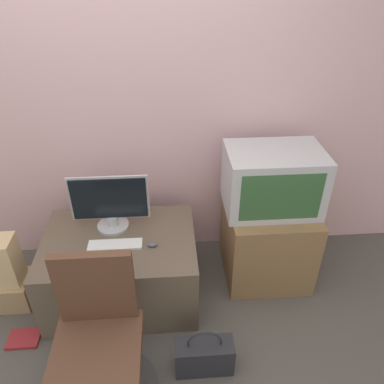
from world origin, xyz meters
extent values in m
cube|color=beige|center=(0.00, 1.32, 1.30)|extent=(4.40, 0.05, 2.60)
cube|color=brown|center=(-0.07, 0.77, 0.26)|extent=(1.01, 0.73, 0.52)
cube|color=olive|center=(0.99, 0.94, 0.30)|extent=(0.61, 0.60, 0.61)
cylinder|color=#B2B2B7|center=(-0.12, 0.91, 0.53)|extent=(0.22, 0.22, 0.02)
cylinder|color=#B2B2B7|center=(-0.12, 0.91, 0.57)|extent=(0.07, 0.07, 0.07)
cube|color=#B2B2B7|center=(-0.12, 0.91, 0.75)|extent=(0.52, 0.01, 0.33)
cube|color=black|center=(-0.12, 0.91, 0.75)|extent=(0.49, 0.02, 0.30)
cube|color=white|center=(-0.08, 0.71, 0.52)|extent=(0.35, 0.10, 0.01)
ellipsoid|color=#4C4C51|center=(0.16, 0.68, 0.53)|extent=(0.06, 0.04, 0.03)
cube|color=#B7B7BC|center=(0.98, 0.95, 0.82)|extent=(0.64, 0.43, 0.43)
cube|color=#335B33|center=(0.98, 0.73, 0.82)|extent=(0.52, 0.01, 0.34)
cylinder|color=#4C4C51|center=(-0.12, 0.01, 0.20)|extent=(0.05, 0.05, 0.34)
cube|color=#513323|center=(-0.12, 0.01, 0.41)|extent=(0.45, 0.45, 0.07)
cube|color=#513323|center=(-0.12, 0.22, 0.67)|extent=(0.41, 0.05, 0.45)
cube|color=#A3845B|center=(-0.84, 0.75, 0.11)|extent=(0.26, 0.25, 0.21)
cube|color=#D1B27F|center=(-0.84, 0.75, 0.39)|extent=(0.19, 0.18, 0.35)
cube|color=#232328|center=(0.45, 0.14, 0.11)|extent=(0.34, 0.14, 0.22)
torus|color=#232328|center=(0.45, 0.14, 0.24)|extent=(0.20, 0.01, 0.20)
cube|color=maroon|center=(-0.70, 0.42, 0.01)|extent=(0.20, 0.15, 0.02)
camera|label=1|loc=(0.28, -1.16, 2.13)|focal=35.00mm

